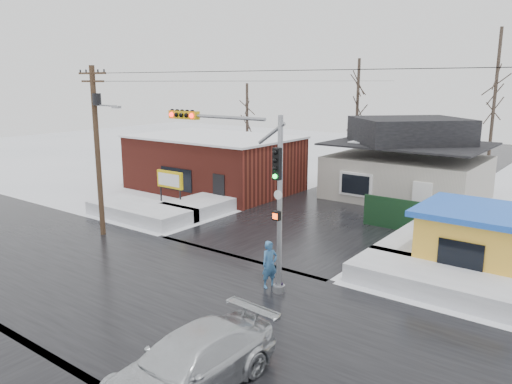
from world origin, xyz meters
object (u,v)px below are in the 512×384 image
Objects in this scene: marquee_sign at (170,181)px; kiosk at (474,239)px; traffic_signal at (247,176)px; car at (190,364)px; utility_pole at (98,141)px; pedestrian at (270,265)px.

marquee_sign is 0.55× the size of kiosk.
traffic_signal reaches higher than marquee_sign.
car is (14.75, -13.27, -1.12)m from marquee_sign.
traffic_signal is 1.27× the size of car.
marquee_sign is (-1.07, 5.99, -3.19)m from utility_pole.
kiosk is at bearing 78.65° from car.
marquee_sign is at bearing 85.34° from pedestrian.
utility_pole is 1.96× the size of kiosk.
car is at bearing -139.22° from pedestrian.
utility_pole reaches higher than marquee_sign.
traffic_signal is 3.71m from pedestrian.
marquee_sign is (-11.43, 6.53, -2.62)m from traffic_signal.
utility_pole is 12.09m from pedestrian.
marquee_sign is at bearing 141.91° from car.
utility_pole is (-10.36, 0.53, 0.57)m from traffic_signal.
utility_pole reaches higher than traffic_signal.
utility_pole is 18.95m from kiosk.
utility_pole is 3.53× the size of marquee_sign.
pedestrian is at bearing -131.64° from kiosk.
kiosk is 2.37× the size of pedestrian.
car is at bearing -28.02° from utility_pole.
car is (3.31, -6.74, -3.74)m from traffic_signal.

